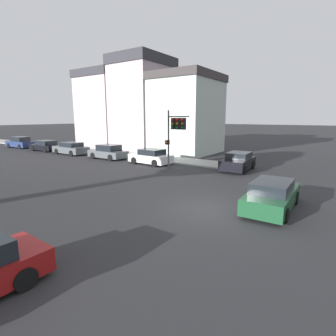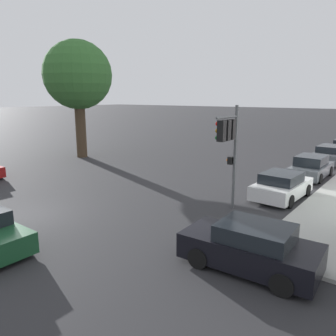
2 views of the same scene
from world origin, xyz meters
name	(u,v)px [view 1 (image 1 of 2)]	position (x,y,z in m)	size (l,w,h in m)	color
ground_plane	(209,209)	(0.00, 0.00, 0.00)	(300.00, 300.00, 0.00)	#28282B
sidewalk_strip	(42,146)	(10.84, 32.71, 0.07)	(3.18, 60.00, 0.13)	#9E9E99
rowhouse_backdrop	(143,109)	(16.43, 17.63, 5.34)	(8.12, 19.73, 11.84)	#ADBCB2
traffic_signal	(175,128)	(6.69, 6.22, 3.41)	(0.59, 2.03, 4.83)	#515456
crossing_car_0	(238,162)	(9.76, 2.07, 0.70)	(4.19, 2.16, 1.47)	black
crossing_car_1	(272,195)	(1.68, -2.45, 0.66)	(4.57, 1.96, 1.39)	#194728
parked_car_0	(151,157)	(8.04, 9.76, 0.67)	(2.13, 4.07, 1.40)	silver
parked_car_1	(108,152)	(8.00, 15.40, 0.69)	(1.99, 4.27, 1.48)	#4C5156
parked_car_2	(71,148)	(7.87, 21.53, 0.68)	(2.10, 4.71, 1.41)	#4C5156
parked_car_3	(46,146)	(7.99, 26.95, 0.64)	(2.06, 4.55, 1.35)	black
parked_car_4	(20,143)	(7.91, 33.20, 0.73)	(1.98, 4.72, 1.56)	navy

